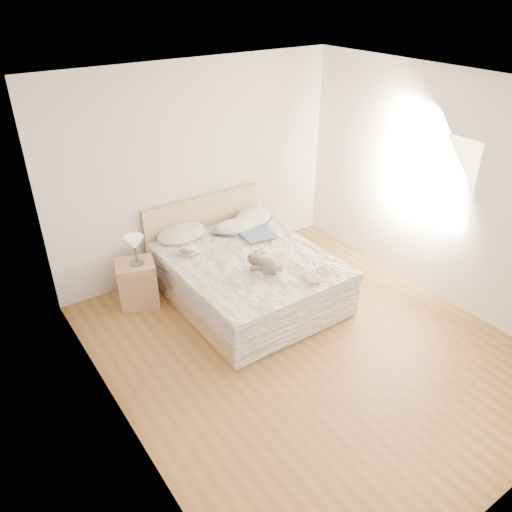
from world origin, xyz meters
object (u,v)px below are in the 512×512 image
(table_lamp, at_px, (135,245))
(bed, at_px, (245,275))
(nightstand, at_px, (137,283))
(childrens_book, at_px, (317,275))
(photo_book, at_px, (192,251))
(teddy_bear, at_px, (266,270))

(table_lamp, bearing_deg, bed, -27.84)
(nightstand, bearing_deg, childrens_book, -44.88)
(photo_book, relative_size, teddy_bear, 0.87)
(table_lamp, height_order, childrens_book, table_lamp)
(nightstand, height_order, photo_book, photo_book)
(nightstand, relative_size, teddy_bear, 1.56)
(bed, bearing_deg, teddy_bear, -96.26)
(bed, bearing_deg, photo_book, 143.24)
(bed, bearing_deg, nightstand, 151.52)
(nightstand, xyz_separation_m, childrens_book, (1.52, -1.52, 0.35))
(nightstand, relative_size, table_lamp, 1.58)
(table_lamp, height_order, teddy_bear, table_lamp)
(table_lamp, bearing_deg, teddy_bear, -46.05)
(table_lamp, xyz_separation_m, photo_book, (0.62, -0.21, -0.18))
(bed, relative_size, table_lamp, 6.03)
(photo_book, height_order, childrens_book, same)
(nightstand, distance_m, photo_book, 0.77)
(nightstand, xyz_separation_m, table_lamp, (0.02, -0.03, 0.53))
(photo_book, bearing_deg, nightstand, 131.20)
(bed, xyz_separation_m, teddy_bear, (-0.06, -0.52, 0.34))
(teddy_bear, bearing_deg, childrens_book, -63.69)
(photo_book, height_order, teddy_bear, teddy_bear)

